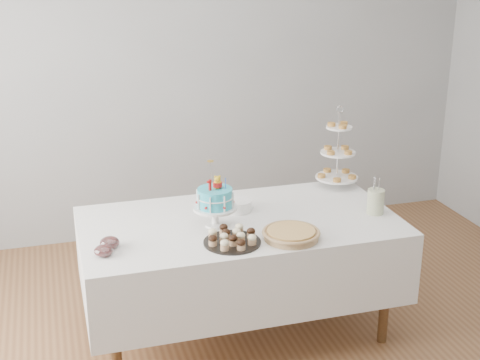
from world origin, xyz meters
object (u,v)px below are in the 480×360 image
object	(u,v)px
tiered_stand	(338,153)
plate_stack	(237,205)
pastry_plate	(235,205)
jam_bowl_b	(110,243)
utensil_pitcher	(376,201)
jam_bowl_a	(104,251)
birthday_cake	(215,209)
cupcake_tray	(232,237)
table	(240,254)
pie	(291,234)

from	to	relation	value
tiered_stand	plate_stack	bearing A→B (deg)	-162.65
pastry_plate	jam_bowl_b	size ratio (longest dim) A/B	2.17
plate_stack	pastry_plate	distance (m)	0.07
pastry_plate	utensil_pitcher	size ratio (longest dim) A/B	1.00
pastry_plate	jam_bowl_a	size ratio (longest dim) A/B	2.29
birthday_cake	plate_stack	xyz separation A→B (m)	(0.19, 0.19, -0.07)
cupcake_tray	plate_stack	bearing A→B (deg)	70.38
table	pastry_plate	size ratio (longest dim) A/B	8.11
birthday_cake	pastry_plate	distance (m)	0.34
utensil_pitcher	jam_bowl_b	bearing A→B (deg)	172.34
pastry_plate	birthday_cake	bearing A→B (deg)	-127.12
birthday_cake	jam_bowl_a	world-z (taller)	birthday_cake
pie	plate_stack	size ratio (longest dim) A/B	1.85
pie	pastry_plate	xyz separation A→B (m)	(-0.17, 0.56, -0.01)
table	jam_bowl_b	distance (m)	0.86
jam_bowl_a	tiered_stand	bearing A→B (deg)	21.78
pastry_plate	tiered_stand	bearing A→B (deg)	13.07
tiered_stand	utensil_pitcher	distance (m)	0.55
pie	jam_bowl_a	distance (m)	1.05
plate_stack	pastry_plate	bearing A→B (deg)	87.76
table	jam_bowl_a	world-z (taller)	jam_bowl_a
jam_bowl_a	jam_bowl_b	world-z (taller)	jam_bowl_b
jam_bowl_a	jam_bowl_b	xyz separation A→B (m)	(0.04, 0.09, 0.00)
pie	utensil_pitcher	distance (m)	0.67
pie	utensil_pitcher	xyz separation A→B (m)	(0.64, 0.21, 0.05)
table	pie	world-z (taller)	pie
plate_stack	tiered_stand	bearing A→B (deg)	17.35
plate_stack	jam_bowl_a	world-z (taller)	plate_stack
pie	pastry_plate	distance (m)	0.58
plate_stack	pie	bearing A→B (deg)	-70.52
jam_bowl_a	pastry_plate	bearing A→B (deg)	28.82
table	utensil_pitcher	xyz separation A→B (m)	(0.84, -0.13, 0.31)
tiered_stand	pastry_plate	xyz separation A→B (m)	(-0.78, -0.18, -0.22)
birthday_cake	jam_bowl_b	size ratio (longest dim) A/B	3.69
table	utensil_pitcher	world-z (taller)	utensil_pitcher
pie	pastry_plate	world-z (taller)	pie
pie	birthday_cake	bearing A→B (deg)	140.85
cupcake_tray	pie	bearing A→B (deg)	-6.19
table	cupcake_tray	bearing A→B (deg)	-113.78
cupcake_tray	utensil_pitcher	bearing A→B (deg)	10.12
table	pastry_plate	distance (m)	0.33
plate_stack	utensil_pitcher	bearing A→B (deg)	-19.28
jam_bowl_b	utensil_pitcher	distance (m)	1.64
pastry_plate	jam_bowl_b	bearing A→B (deg)	-154.92
table	pastry_plate	xyz separation A→B (m)	(0.03, 0.22, 0.24)
jam_bowl_b	table	bearing A→B (deg)	12.06
pastry_plate	utensil_pitcher	distance (m)	0.88
pastry_plate	pie	bearing A→B (deg)	-72.83
table	plate_stack	size ratio (longest dim) A/B	10.70
plate_stack	jam_bowl_b	distance (m)	0.89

